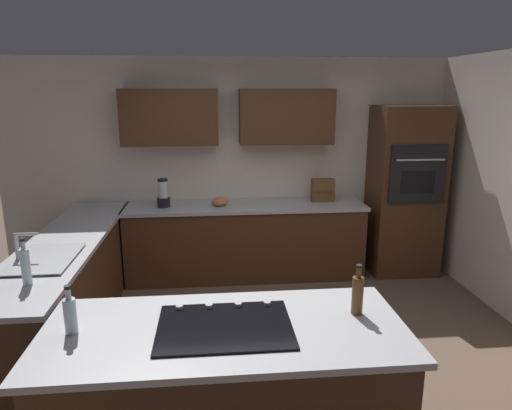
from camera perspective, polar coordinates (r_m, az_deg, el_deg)
ground_plane at (r=4.16m, az=1.99°, el=-17.94°), size 14.00×14.00×0.00m
wall_back at (r=5.61m, az=-1.27°, el=6.27°), size 6.00×0.44×2.60m
lower_cabinets_back at (r=5.52m, az=-1.33°, el=-4.69°), size 2.80×0.60×0.86m
countertop_back at (r=5.39m, az=-1.35°, el=-0.16°), size 2.84×0.64×0.04m
lower_cabinets_side at (r=4.62m, az=-22.29°, el=-9.64°), size 0.60×2.90×0.86m
countertop_side at (r=4.46m, az=-22.83°, el=-4.33°), size 0.64×2.94×0.04m
island_base at (r=2.94m, az=-3.76°, el=-23.08°), size 1.99×0.83×0.86m
island_top at (r=2.69m, az=-3.92°, el=-15.41°), size 2.07×0.91×0.04m
wall_oven at (r=5.83m, az=18.15°, el=1.69°), size 0.80×0.66×2.05m
sink_unit at (r=4.01m, az=-25.06°, el=-6.03°), size 0.46×0.70×0.23m
cooktop at (r=2.68m, az=-3.93°, el=-14.84°), size 0.76×0.56×0.03m
blender at (r=5.36m, az=-11.54°, el=1.24°), size 0.15×0.15×0.33m
mixing_bowl at (r=5.35m, az=-4.55°, el=0.49°), size 0.20×0.20×0.11m
spice_rack at (r=5.58m, az=8.36°, el=1.86°), size 0.28×0.11×0.28m
dish_soap_bottle at (r=3.52m, az=-26.89°, el=-6.80°), size 0.06×0.06×0.34m
oil_bottle at (r=2.76m, az=-22.25°, el=-12.56°), size 0.07×0.07×0.28m
second_bottle at (r=2.83m, az=12.60°, el=-10.82°), size 0.07×0.07×0.31m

